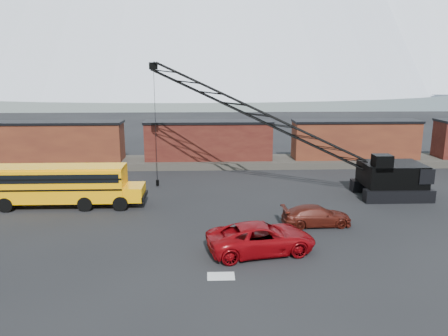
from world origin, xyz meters
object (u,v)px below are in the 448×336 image
(crawler_crane, at_px, (266,119))
(red_pickup, at_px, (261,238))
(school_bus, at_px, (63,184))
(maroon_suv, at_px, (316,216))

(crawler_crane, bearing_deg, red_pickup, -98.28)
(red_pickup, bearing_deg, crawler_crane, -19.89)
(red_pickup, relative_size, crawler_crane, 0.27)
(school_bus, relative_size, crawler_crane, 0.51)
(school_bus, bearing_deg, crawler_crane, 13.16)
(maroon_suv, bearing_deg, school_bus, 72.45)
(school_bus, xyz_separation_m, crawler_crane, (15.87, 3.71, 4.47))
(school_bus, distance_m, maroon_suv, 18.92)
(red_pickup, bearing_deg, maroon_suv, -56.62)
(red_pickup, xyz_separation_m, maroon_suv, (4.26, 4.26, -0.19))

